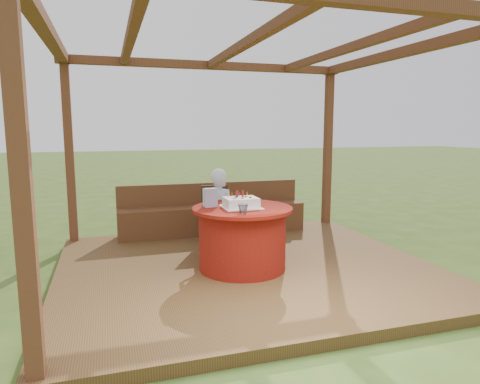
% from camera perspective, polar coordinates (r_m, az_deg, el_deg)
% --- Properties ---
extents(ground, '(60.00, 60.00, 0.00)m').
position_cam_1_polar(ground, '(5.45, 0.79, -10.83)').
color(ground, '#39551C').
rests_on(ground, ground).
extents(deck, '(4.50, 4.00, 0.12)m').
position_cam_1_polar(deck, '(5.43, 0.79, -10.23)').
color(deck, brown).
rests_on(deck, ground).
extents(pergola, '(4.50, 4.00, 2.72)m').
position_cam_1_polar(pergola, '(5.18, 0.85, 15.18)').
color(pergola, brown).
rests_on(pergola, deck).
extents(bench, '(3.00, 0.42, 0.80)m').
position_cam_1_polar(bench, '(6.95, -3.60, -3.29)').
color(bench, brown).
rests_on(bench, deck).
extents(table, '(1.19, 1.19, 0.76)m').
position_cam_1_polar(table, '(5.17, 0.31, -6.09)').
color(table, maroon).
rests_on(table, deck).
extents(chair, '(0.40, 0.40, 0.85)m').
position_cam_1_polar(chair, '(6.32, -3.18, -2.69)').
color(chair, '#352110').
rests_on(chair, deck).
extents(elderly_woman, '(0.47, 0.39, 1.16)m').
position_cam_1_polar(elderly_woman, '(5.72, -2.83, -2.52)').
color(elderly_woman, '#9EC7EB').
rests_on(elderly_woman, deck).
extents(birthday_cake, '(0.44, 0.44, 0.19)m').
position_cam_1_polar(birthday_cake, '(5.07, 0.14, -1.39)').
color(birthday_cake, white).
rests_on(birthday_cake, table).
extents(gift_bag, '(0.17, 0.12, 0.22)m').
position_cam_1_polar(gift_bag, '(5.11, -3.99, -0.75)').
color(gift_bag, '#D086B4').
rests_on(gift_bag, table).
extents(drinking_glass, '(0.14, 0.14, 0.11)m').
position_cam_1_polar(drinking_glass, '(4.70, 0.40, -2.27)').
color(drinking_glass, silver).
rests_on(drinking_glass, table).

